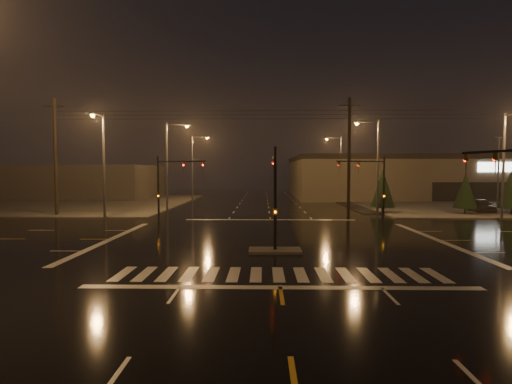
% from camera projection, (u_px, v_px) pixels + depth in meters
% --- Properties ---
extents(ground, '(140.00, 140.00, 0.00)m').
position_uv_depth(ground, '(273.00, 240.00, 26.78)').
color(ground, black).
rests_on(ground, ground).
extents(sidewalk_ne, '(36.00, 36.00, 0.12)m').
position_uv_depth(sidewalk_ne, '(481.00, 203.00, 56.20)').
color(sidewalk_ne, '#46433F').
rests_on(sidewalk_ne, ground).
extents(sidewalk_nw, '(36.00, 36.00, 0.12)m').
position_uv_depth(sidewalk_nw, '(59.00, 203.00, 57.27)').
color(sidewalk_nw, '#46433F').
rests_on(sidewalk_nw, ground).
extents(median_island, '(3.00, 1.60, 0.15)m').
position_uv_depth(median_island, '(275.00, 251.00, 22.79)').
color(median_island, '#46433F').
rests_on(median_island, ground).
extents(crosswalk, '(15.00, 2.60, 0.01)m').
position_uv_depth(crosswalk, '(278.00, 274.00, 17.80)').
color(crosswalk, beige).
rests_on(crosswalk, ground).
extents(stop_bar_near, '(16.00, 0.50, 0.01)m').
position_uv_depth(stop_bar_near, '(280.00, 287.00, 15.80)').
color(stop_bar_near, beige).
rests_on(stop_bar_near, ground).
extents(stop_bar_far, '(16.00, 0.50, 0.01)m').
position_uv_depth(stop_bar_far, '(270.00, 220.00, 37.77)').
color(stop_bar_far, beige).
rests_on(stop_bar_far, ground).
extents(retail_building, '(60.20, 28.30, 7.20)m').
position_uv_depth(retail_building, '(461.00, 175.00, 71.87)').
color(retail_building, '#6C644D').
rests_on(retail_building, ground).
extents(commercial_block, '(30.00, 18.00, 5.60)m').
position_uv_depth(commercial_block, '(66.00, 182.00, 69.20)').
color(commercial_block, '#3F3B38').
rests_on(commercial_block, ground).
extents(signal_mast_median, '(0.25, 4.59, 6.00)m').
position_uv_depth(signal_mast_median, '(275.00, 186.00, 23.52)').
color(signal_mast_median, black).
rests_on(signal_mast_median, ground).
extents(signal_mast_ne, '(4.84, 1.86, 6.00)m').
position_uv_depth(signal_mast_ne, '(374.00, 180.00, 36.53)').
color(signal_mast_ne, black).
rests_on(signal_mast_ne, ground).
extents(signal_mast_nw, '(4.84, 1.86, 6.00)m').
position_uv_depth(signal_mast_nw, '(168.00, 180.00, 36.88)').
color(signal_mast_nw, black).
rests_on(signal_mast_nw, ground).
extents(streetlight_1, '(2.77, 0.32, 10.00)m').
position_uv_depth(streetlight_1, '(170.00, 160.00, 44.65)').
color(streetlight_1, '#38383A').
rests_on(streetlight_1, ground).
extents(streetlight_2, '(2.77, 0.32, 10.00)m').
position_uv_depth(streetlight_2, '(194.00, 163.00, 60.63)').
color(streetlight_2, '#38383A').
rests_on(streetlight_2, ground).
extents(streetlight_3, '(2.77, 0.32, 10.00)m').
position_uv_depth(streetlight_3, '(375.00, 160.00, 42.25)').
color(streetlight_3, '#38383A').
rests_on(streetlight_3, ground).
extents(streetlight_4, '(2.77, 0.32, 10.00)m').
position_uv_depth(streetlight_4, '(339.00, 164.00, 62.22)').
color(streetlight_4, '#38383A').
rests_on(streetlight_4, ground).
extents(streetlight_5, '(0.32, 2.77, 10.00)m').
position_uv_depth(streetlight_5, '(102.00, 159.00, 37.94)').
color(streetlight_5, '#38383A').
rests_on(streetlight_5, ground).
extents(streetlight_6, '(0.32, 2.77, 10.00)m').
position_uv_depth(streetlight_6, '(506.00, 158.00, 37.25)').
color(streetlight_6, '#38383A').
rests_on(streetlight_6, ground).
extents(utility_pole_0, '(2.20, 0.32, 12.00)m').
position_uv_depth(utility_pole_0, '(55.00, 156.00, 40.84)').
color(utility_pole_0, black).
rests_on(utility_pole_0, ground).
extents(utility_pole_1, '(2.20, 0.32, 12.00)m').
position_uv_depth(utility_pole_1, '(349.00, 156.00, 40.30)').
color(utility_pole_1, black).
rests_on(utility_pole_1, ground).
extents(conifer_0, '(2.61, 2.61, 4.79)m').
position_uv_depth(conifer_0, '(383.00, 188.00, 43.48)').
color(conifer_0, black).
rests_on(conifer_0, ground).
extents(conifer_1, '(2.36, 2.36, 4.39)m').
position_uv_depth(conifer_1, '(465.00, 191.00, 42.11)').
color(conifer_1, black).
rests_on(conifer_1, ground).
extents(conifer_2, '(2.76, 2.76, 5.01)m').
position_uv_depth(conifer_2, '(512.00, 188.00, 41.96)').
color(conifer_2, black).
rests_on(conifer_2, ground).
extents(car_parked, '(2.50, 4.90, 1.60)m').
position_uv_depth(car_parked, '(481.00, 205.00, 44.31)').
color(car_parked, black).
rests_on(car_parked, ground).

